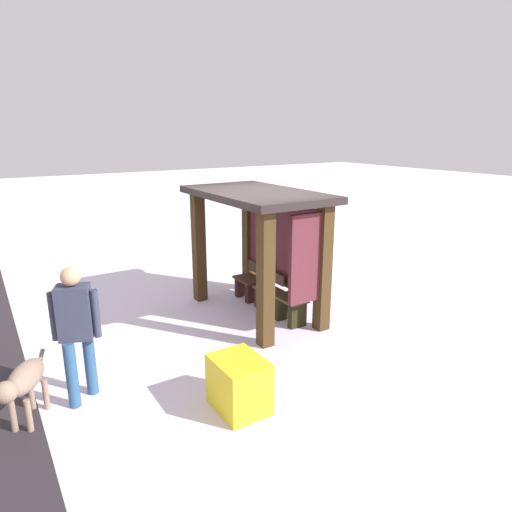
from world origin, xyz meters
The scene contains 8 objects.
ground_plane centered at (0.00, 0.00, 0.00)m, with size 60.00×60.00×0.00m, color white.
bus_shelter centered at (0.07, 0.13, 1.62)m, with size 2.83×1.63×2.27m.
bench_left_inside centered at (-0.70, 0.29, 0.28)m, with size 0.60×0.42×0.72m.
bench_center_inside centered at (0.00, 0.29, 0.29)m, with size 0.60×0.34×0.72m.
bench_right_inside centered at (0.70, 0.29, 0.30)m, with size 0.60×0.38×0.75m.
person_walking centered at (1.19, -3.32, 1.02)m, with size 0.38×0.56×1.74m.
dog centered at (1.34, -3.97, 0.54)m, with size 0.89×0.64×0.74m.
grit_bin centered at (2.40, -1.76, 0.33)m, with size 0.70×0.56×0.65m, color yellow.
Camera 1 is at (6.52, -4.14, 3.27)m, focal length 31.34 mm.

